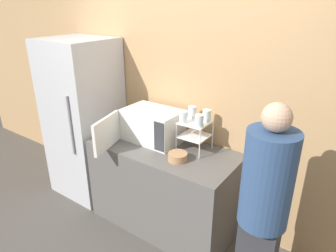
{
  "coord_description": "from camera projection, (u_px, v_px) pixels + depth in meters",
  "views": [
    {
      "loc": [
        1.53,
        -1.74,
        2.2
      ],
      "look_at": [
        0.03,
        0.38,
        1.11
      ],
      "focal_mm": 32.0,
      "sensor_mm": 36.0,
      "label": 1
    }
  ],
  "objects": [
    {
      "name": "ground_plane",
      "position": [
        144.0,
        240.0,
        2.97
      ],
      "size": [
        12.0,
        12.0,
        0.0
      ],
      "primitive_type": "plane",
      "color": "#4C4742"
    },
    {
      "name": "wall_back",
      "position": [
        185.0,
        97.0,
        3.02
      ],
      "size": [
        8.0,
        0.06,
        2.6
      ],
      "color": "tan",
      "rests_on": "ground_plane"
    },
    {
      "name": "counter",
      "position": [
        164.0,
        187.0,
        3.06
      ],
      "size": [
        1.45,
        0.68,
        0.88
      ],
      "color": "#595654",
      "rests_on": "ground_plane"
    },
    {
      "name": "microwave",
      "position": [
        150.0,
        126.0,
        2.99
      ],
      "size": [
        0.59,
        0.8,
        0.32
      ],
      "color": "silver",
      "rests_on": "counter"
    },
    {
      "name": "dish_rack",
      "position": [
        195.0,
        130.0,
        2.78
      ],
      "size": [
        0.26,
        0.26,
        0.28
      ],
      "color": "white",
      "rests_on": "counter"
    },
    {
      "name": "glass_front_left",
      "position": [
        183.0,
        117.0,
        2.71
      ],
      "size": [
        0.08,
        0.08,
        0.11
      ],
      "color": "silver",
      "rests_on": "dish_rack"
    },
    {
      "name": "glass_back_right",
      "position": [
        207.0,
        116.0,
        2.75
      ],
      "size": [
        0.08,
        0.08,
        0.11
      ],
      "color": "silver",
      "rests_on": "dish_rack"
    },
    {
      "name": "glass_front_right",
      "position": [
        199.0,
        121.0,
        2.63
      ],
      "size": [
        0.08,
        0.08,
        0.11
      ],
      "color": "silver",
      "rests_on": "dish_rack"
    },
    {
      "name": "glass_back_left",
      "position": [
        192.0,
        112.0,
        2.84
      ],
      "size": [
        0.08,
        0.08,
        0.11
      ],
      "color": "silver",
      "rests_on": "dish_rack"
    },
    {
      "name": "bowl",
      "position": [
        178.0,
        157.0,
        2.65
      ],
      "size": [
        0.17,
        0.17,
        0.07
      ],
      "color": "#AD7F56",
      "rests_on": "counter"
    },
    {
      "name": "person",
      "position": [
        264.0,
        203.0,
        2.04
      ],
      "size": [
        0.34,
        0.34,
        1.64
      ],
      "color": "#2D2D33",
      "rests_on": "ground_plane"
    },
    {
      "name": "refrigerator",
      "position": [
        84.0,
        120.0,
        3.49
      ],
      "size": [
        0.73,
        0.7,
        1.84
      ],
      "color": "#B7B7BC",
      "rests_on": "ground_plane"
    }
  ]
}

